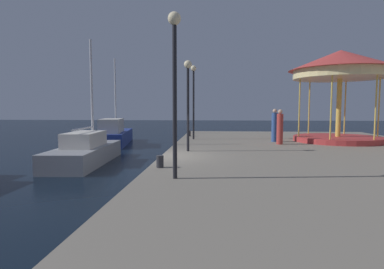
# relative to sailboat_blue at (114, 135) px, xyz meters

# --- Properties ---
(ground_plane) EXTENTS (120.00, 120.00, 0.00)m
(ground_plane) POSITION_rel_sailboat_blue_xyz_m (5.45, -10.59, -0.75)
(ground_plane) COLOR black
(quay_dock) EXTENTS (14.22, 28.28, 0.80)m
(quay_dock) POSITION_rel_sailboat_blue_xyz_m (12.56, -10.59, -0.35)
(quay_dock) COLOR gray
(quay_dock) RESTS_ON ground
(sailboat_blue) EXTENTS (3.04, 7.16, 6.60)m
(sailboat_blue) POSITION_rel_sailboat_blue_xyz_m (0.00, 0.00, 0.00)
(sailboat_blue) COLOR navy
(sailboat_blue) RESTS_ON ground
(sailboat_grey) EXTENTS (2.40, 6.41, 6.35)m
(sailboat_grey) POSITION_rel_sailboat_blue_xyz_m (1.21, -8.27, -0.14)
(sailboat_grey) COLOR gray
(sailboat_grey) RESTS_ON ground
(carousel) EXTENTS (5.82, 5.82, 5.31)m
(carousel) POSITION_rel_sailboat_blue_xyz_m (14.89, -4.33, 4.01)
(carousel) COLOR #B23333
(carousel) RESTS_ON quay_dock
(lamp_post_near_edge) EXTENTS (0.36, 0.36, 4.53)m
(lamp_post_near_edge) POSITION_rel_sailboat_blue_xyz_m (6.56, -14.83, 3.13)
(lamp_post_near_edge) COLOR black
(lamp_post_near_edge) RESTS_ON quay_dock
(lamp_post_mid_promenade) EXTENTS (0.36, 0.36, 4.10)m
(lamp_post_mid_promenade) POSITION_rel_sailboat_blue_xyz_m (6.44, -9.18, 2.87)
(lamp_post_mid_promenade) COLOR black
(lamp_post_mid_promenade) RESTS_ON quay_dock
(lamp_post_far_end) EXTENTS (0.36, 0.36, 4.63)m
(lamp_post_far_end) POSITION_rel_sailboat_blue_xyz_m (6.30, -3.52, 3.18)
(lamp_post_far_end) COLOR black
(lamp_post_far_end) RESTS_ON quay_dock
(bollard_north) EXTENTS (0.24, 0.24, 0.40)m
(bollard_north) POSITION_rel_sailboat_blue_xyz_m (5.86, -13.25, 0.25)
(bollard_north) COLOR #2D2D33
(bollard_north) RESTS_ON quay_dock
(bollard_south) EXTENTS (0.24, 0.24, 0.40)m
(bollard_south) POSITION_rel_sailboat_blue_xyz_m (5.84, -1.43, 0.25)
(bollard_south) COLOR #2D2D33
(bollard_south) RESTS_ON quay_dock
(person_near_carousel) EXTENTS (0.34, 0.34, 1.92)m
(person_near_carousel) POSITION_rel_sailboat_blue_xyz_m (11.14, -4.71, 0.96)
(person_near_carousel) COLOR #2D4C8C
(person_near_carousel) RESTS_ON quay_dock
(person_mid_promenade) EXTENTS (0.34, 0.34, 1.90)m
(person_mid_promenade) POSITION_rel_sailboat_blue_xyz_m (11.19, -6.03, 0.94)
(person_mid_promenade) COLOR #B23833
(person_mid_promenade) RESTS_ON quay_dock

